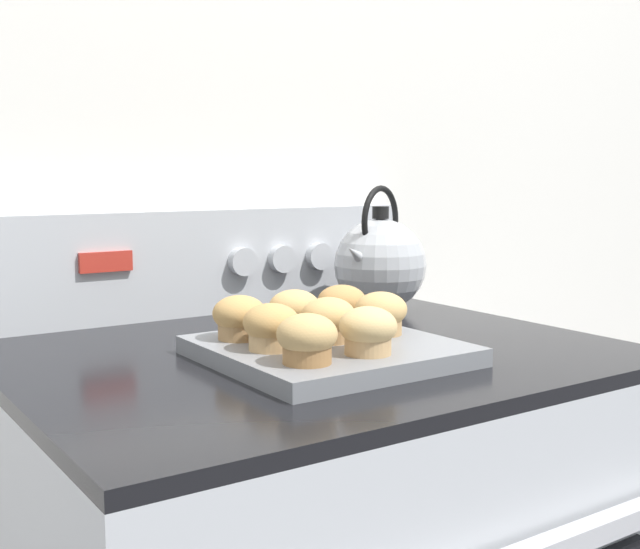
# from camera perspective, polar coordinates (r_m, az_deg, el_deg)

# --- Properties ---
(wall_back) EXTENTS (8.00, 0.05, 2.40)m
(wall_back) POSITION_cam_1_polar(r_m,az_deg,el_deg) (1.35, -9.61, 10.39)
(wall_back) COLOR white
(wall_back) RESTS_ON ground_plane
(control_panel) EXTENTS (0.75, 0.07, 0.17)m
(control_panel) POSITION_cam_1_polar(r_m,az_deg,el_deg) (1.31, -8.31, 0.91)
(control_panel) COLOR #B7BABF
(control_panel) RESTS_ON stove_range
(muffin_pan) EXTENTS (0.28, 0.28, 0.02)m
(muffin_pan) POSITION_cam_1_polar(r_m,az_deg,el_deg) (0.98, 0.60, -5.44)
(muffin_pan) COLOR slate
(muffin_pan) RESTS_ON stove_range
(muffin_r0_c0) EXTENTS (0.07, 0.07, 0.05)m
(muffin_r0_c0) POSITION_cam_1_polar(r_m,az_deg,el_deg) (0.86, -0.93, -4.60)
(muffin_r0_c0) COLOR olive
(muffin_r0_c0) RESTS_ON muffin_pan
(muffin_r0_c1) EXTENTS (0.07, 0.07, 0.05)m
(muffin_r0_c1) POSITION_cam_1_polar(r_m,az_deg,el_deg) (0.91, 3.43, -4.01)
(muffin_r0_c1) COLOR tan
(muffin_r0_c1) RESTS_ON muffin_pan
(muffin_r1_c0) EXTENTS (0.07, 0.07, 0.05)m
(muffin_r1_c0) POSITION_cam_1_polar(r_m,az_deg,el_deg) (0.93, -3.48, -3.74)
(muffin_r1_c0) COLOR tan
(muffin_r1_c0) RESTS_ON muffin_pan
(muffin_r1_c1) EXTENTS (0.07, 0.07, 0.05)m
(muffin_r1_c1) POSITION_cam_1_polar(r_m,az_deg,el_deg) (0.97, 0.61, -3.24)
(muffin_r1_c1) COLOR #A37A4C
(muffin_r1_c1) RESTS_ON muffin_pan
(muffin_r1_c2) EXTENTS (0.07, 0.07, 0.05)m
(muffin_r1_c2) POSITION_cam_1_polar(r_m,az_deg,el_deg) (1.02, 4.36, -2.77)
(muffin_r1_c2) COLOR tan
(muffin_r1_c2) RESTS_ON muffin_pan
(muffin_r2_c0) EXTENTS (0.07, 0.07, 0.05)m
(muffin_r2_c0) POSITION_cam_1_polar(r_m,az_deg,el_deg) (0.99, -5.75, -3.05)
(muffin_r2_c0) COLOR #A37A4C
(muffin_r2_c0) RESTS_ON muffin_pan
(muffin_r2_c1) EXTENTS (0.07, 0.07, 0.05)m
(muffin_r2_c1) POSITION_cam_1_polar(r_m,az_deg,el_deg) (1.04, -1.83, -2.60)
(muffin_r2_c1) COLOR #A37A4C
(muffin_r2_c1) RESTS_ON muffin_pan
(muffin_r2_c2) EXTENTS (0.07, 0.07, 0.05)m
(muffin_r2_c2) POSITION_cam_1_polar(r_m,az_deg,el_deg) (1.08, 1.56, -2.19)
(muffin_r2_c2) COLOR tan
(muffin_r2_c2) RESTS_ON muffin_pan
(tea_kettle) EXTENTS (0.18, 0.15, 0.21)m
(tea_kettle) POSITION_cam_1_polar(r_m,az_deg,el_deg) (1.32, 4.26, 0.83)
(tea_kettle) COLOR #ADAFB5
(tea_kettle) RESTS_ON stove_range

